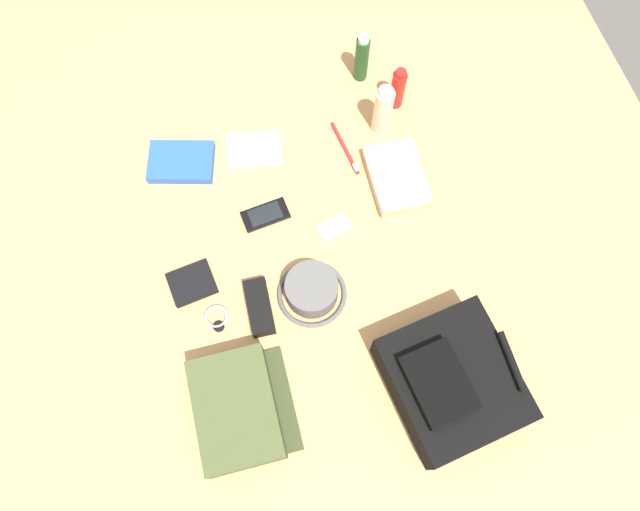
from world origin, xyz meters
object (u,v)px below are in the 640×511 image
(sunscreen_spray, at_px, (398,89))
(bucket_hat, at_px, (312,290))
(cell_phone, at_px, (265,215))
(paperback_novel, at_px, (181,162))
(toothbrush, at_px, (346,150))
(media_player, at_px, (334,227))
(wristwatch, at_px, (217,318))
(sunglasses_case, at_px, (259,307))
(toiletry_pouch, at_px, (238,410))
(notepad, at_px, (254,151))
(folded_towel, at_px, (397,177))
(shampoo_bottle, at_px, (362,58))
(wallet, at_px, (192,283))
(lotion_bottle, at_px, (383,110))
(backpack, at_px, (451,382))

(sunscreen_spray, bearing_deg, bucket_hat, -38.64)
(bucket_hat, xyz_separation_m, cell_phone, (-0.24, -0.06, -0.03))
(paperback_novel, xyz_separation_m, cell_phone, (0.21, 0.18, -0.01))
(bucket_hat, height_order, toothbrush, bucket_hat)
(media_player, bearing_deg, wristwatch, -66.54)
(sunscreen_spray, xyz_separation_m, sunglasses_case, (0.48, -0.52, -0.05))
(toiletry_pouch, bearing_deg, sunscreen_spray, 138.68)
(notepad, relative_size, folded_towel, 0.75)
(wristwatch, height_order, notepad, notepad)
(shampoo_bottle, xyz_separation_m, folded_towel, (0.35, -0.01, -0.06))
(wallet, bearing_deg, toothbrush, 111.37)
(wallet, bearing_deg, notepad, 136.92)
(wristwatch, bearing_deg, bucket_hat, 88.71)
(bucket_hat, bearing_deg, paperback_novel, -152.23)
(paperback_novel, bearing_deg, toothbrush, 78.84)
(sunscreen_spray, relative_size, paperback_novel, 0.71)
(toothbrush, xyz_separation_m, wallet, (0.26, -0.49, 0.01))
(shampoo_bottle, height_order, notepad, shampoo_bottle)
(lotion_bottle, relative_size, cell_phone, 1.36)
(media_player, height_order, sunglasses_case, sunglasses_case)
(cell_phone, bearing_deg, paperback_novel, -139.58)
(lotion_bottle, xyz_separation_m, paperback_novel, (-0.04, -0.56, -0.07))
(bucket_hat, bearing_deg, wallet, -110.99)
(folded_towel, height_order, sunglasses_case, sunglasses_case)
(paperback_novel, height_order, notepad, paperback_novel)
(notepad, relative_size, sunglasses_case, 1.07)
(backpack, relative_size, toothbrush, 1.93)
(notepad, bearing_deg, cell_phone, 5.08)
(cell_phone, height_order, media_player, cell_phone)
(sunscreen_spray, height_order, wallet, sunscreen_spray)
(toiletry_pouch, xyz_separation_m, bucket_hat, (-0.23, 0.24, -0.01))
(toiletry_pouch, relative_size, toothbrush, 1.52)
(lotion_bottle, bearing_deg, media_player, -39.35)
(folded_towel, bearing_deg, backpack, -6.36)
(toothbrush, xyz_separation_m, folded_towel, (0.12, 0.10, 0.01))
(lotion_bottle, xyz_separation_m, wristwatch, (0.41, -0.56, -0.08))
(cell_phone, distance_m, media_player, 0.18)
(toothbrush, xyz_separation_m, sunglasses_case, (0.37, -0.34, 0.01))
(sunscreen_spray, xyz_separation_m, folded_towel, (0.23, -0.08, -0.05))
(wallet, bearing_deg, sunscreen_spray, 112.49)
(toiletry_pouch, bearing_deg, bucket_hat, 133.74)
(lotion_bottle, relative_size, wristwatch, 2.43)
(shampoo_bottle, bearing_deg, paperback_novel, -75.85)
(toothbrush, relative_size, wallet, 1.57)
(paperback_novel, bearing_deg, notepad, 85.04)
(sunscreen_spray, bearing_deg, folded_towel, -18.00)
(lotion_bottle, xyz_separation_m, sunglasses_case, (0.42, -0.45, -0.06))
(sunscreen_spray, bearing_deg, backpack, -9.92)
(lotion_bottle, bearing_deg, shampoo_bottle, -179.36)
(cell_phone, relative_size, toothbrush, 0.73)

